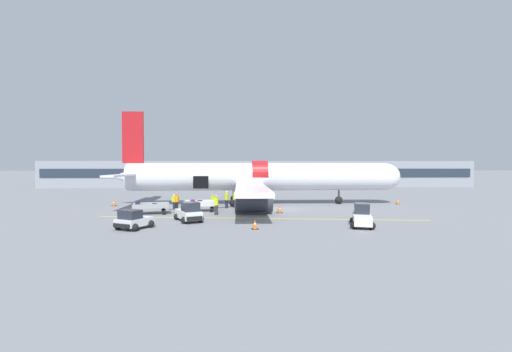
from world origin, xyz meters
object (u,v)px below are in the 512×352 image
at_px(baggage_tug_lead, 362,217).
at_px(suitcase_on_tarmac_upright, 184,212).
at_px(ground_crew_loader_b, 235,199).
at_px(ground_crew_helper, 177,201).
at_px(baggage_cart_queued, 151,208).
at_px(airplane, 255,178).
at_px(baggage_cart_loading, 201,206).
at_px(ground_crew_driver, 213,200).
at_px(ground_crew_marshal, 227,199).
at_px(ground_crew_supervisor, 174,201).
at_px(ground_crew_loader_a, 216,204).
at_px(baggage_tug_mid, 189,213).
at_px(baggage_tug_rear, 133,220).

distance_m(baggage_tug_lead, suitcase_on_tarmac_upright, 15.89).
bearing_deg(ground_crew_loader_b, ground_crew_helper, -162.04).
bearing_deg(baggage_cart_queued, airplane, 36.32).
distance_m(baggage_cart_loading, suitcase_on_tarmac_upright, 2.69).
relative_size(baggage_tug_lead, ground_crew_driver, 2.11).
relative_size(baggage_cart_queued, ground_crew_helper, 2.49).
distance_m(baggage_tug_lead, ground_crew_loader_b, 15.37).
bearing_deg(airplane, ground_crew_marshal, -133.01).
bearing_deg(baggage_cart_queued, ground_crew_helper, 53.13).
bearing_deg(ground_crew_marshal, ground_crew_driver, 172.78).
relative_size(ground_crew_loader_b, ground_crew_helper, 1.00).
bearing_deg(ground_crew_driver, ground_crew_supervisor, -172.45).
relative_size(airplane, ground_crew_loader_b, 19.37).
height_order(baggage_cart_loading, ground_crew_loader_a, ground_crew_loader_a).
xyz_separation_m(baggage_cart_queued, ground_crew_loader_b, (7.82, 4.49, 0.34)).
distance_m(ground_crew_loader_a, ground_crew_marshal, 5.03).
relative_size(baggage_cart_loading, ground_crew_marshal, 2.26).
distance_m(baggage_tug_mid, ground_crew_loader_a, 4.05).
bearing_deg(ground_crew_marshal, baggage_cart_loading, -136.61).
relative_size(baggage_tug_lead, ground_crew_loader_b, 1.87).
bearing_deg(ground_crew_driver, ground_crew_loader_a, -81.78).
height_order(baggage_tug_lead, baggage_cart_loading, baggage_tug_lead).
relative_size(baggage_tug_mid, ground_crew_loader_a, 1.90).
relative_size(ground_crew_supervisor, ground_crew_helper, 0.89).
relative_size(baggage_tug_mid, ground_crew_loader_b, 2.02).
relative_size(baggage_cart_loading, baggage_cart_queued, 0.97).
bearing_deg(airplane, baggage_cart_queued, -143.68).
bearing_deg(ground_crew_driver, baggage_cart_loading, -111.00).
bearing_deg(airplane, baggage_tug_rear, -122.14).
xyz_separation_m(baggage_tug_mid, ground_crew_helper, (-2.29, 7.05, 0.22)).
bearing_deg(baggage_cart_loading, baggage_cart_queued, -159.36).
xyz_separation_m(ground_crew_helper, ground_crew_marshal, (5.01, 1.45, 0.06)).
height_order(baggage_tug_mid, ground_crew_supervisor, baggage_tug_mid).
bearing_deg(baggage_tug_rear, ground_crew_marshal, 61.71).
relative_size(baggage_tug_rear, ground_crew_supervisor, 1.87).
height_order(baggage_tug_rear, ground_crew_loader_a, ground_crew_loader_a).
xyz_separation_m(airplane, suitcase_on_tarmac_upright, (-7.00, -8.11, -2.83)).
distance_m(baggage_tug_rear, ground_crew_marshal, 13.19).
height_order(baggage_tug_lead, ground_crew_loader_b, ground_crew_loader_b).
xyz_separation_m(airplane, ground_crew_supervisor, (-8.70, -3.77, -2.26)).
bearing_deg(ground_crew_helper, airplane, 30.72).
distance_m(baggage_tug_lead, baggage_tug_rear, 16.81).
xyz_separation_m(baggage_tug_mid, ground_crew_loader_b, (3.59, 8.95, 0.22)).
distance_m(airplane, ground_crew_helper, 9.80).
xyz_separation_m(ground_crew_loader_a, ground_crew_supervisor, (-4.74, 4.63, -0.16)).
relative_size(airplane, ground_crew_marshal, 18.23).
bearing_deg(baggage_cart_queued, ground_crew_loader_b, 29.86).
distance_m(airplane, ground_crew_marshal, 5.14).
distance_m(baggage_tug_mid, baggage_cart_loading, 6.15).
distance_m(ground_crew_helper, suitcase_on_tarmac_upright, 3.51).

